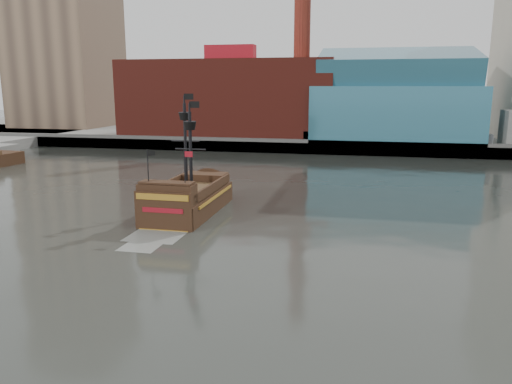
# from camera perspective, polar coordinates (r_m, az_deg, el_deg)

# --- Properties ---
(ground) EXTENTS (400.00, 400.00, 0.00)m
(ground) POSITION_cam_1_polar(r_m,az_deg,el_deg) (30.09, 1.61, -11.49)
(ground) COLOR #272924
(ground) RESTS_ON ground
(promenade_far) EXTENTS (220.00, 60.00, 2.00)m
(promenade_far) POSITION_cam_1_polar(r_m,az_deg,el_deg) (119.73, 10.02, 6.54)
(promenade_far) COLOR slate
(promenade_far) RESTS_ON ground
(seawall) EXTENTS (220.00, 1.00, 2.60)m
(seawall) POSITION_cam_1_polar(r_m,az_deg,el_deg) (90.40, 9.16, 5.05)
(seawall) COLOR #4C4C49
(seawall) RESTS_ON ground
(skyline) EXTENTS (149.00, 45.00, 62.00)m
(skyline) POSITION_cam_1_polar(r_m,az_deg,el_deg) (112.38, 13.08, 18.12)
(skyline) COLOR #80654C
(skyline) RESTS_ON promenade_far
(pirate_ship) EXTENTS (5.22, 16.22, 12.13)m
(pirate_ship) POSITION_cam_1_polar(r_m,az_deg,el_deg) (48.40, -7.73, -1.12)
(pirate_ship) COLOR black
(pirate_ship) RESTS_ON ground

